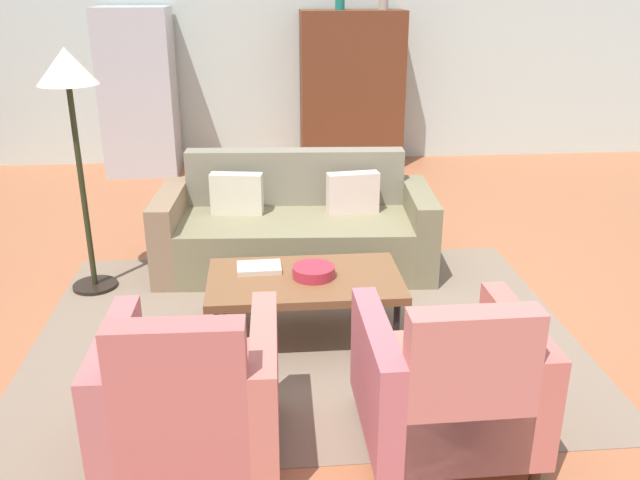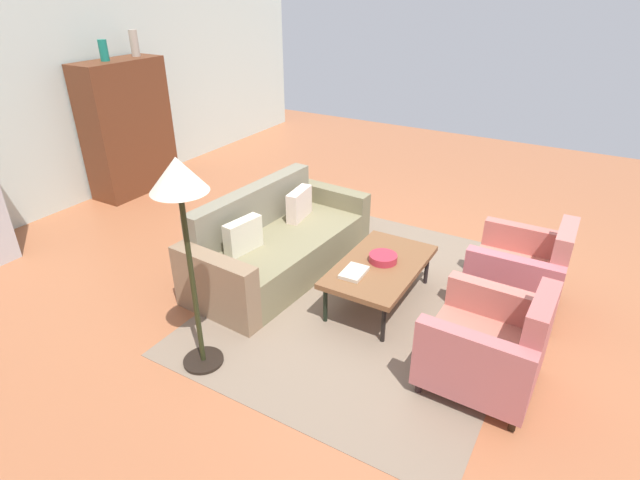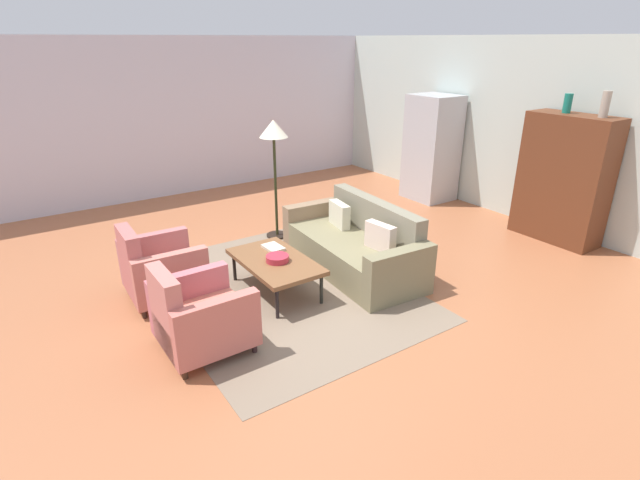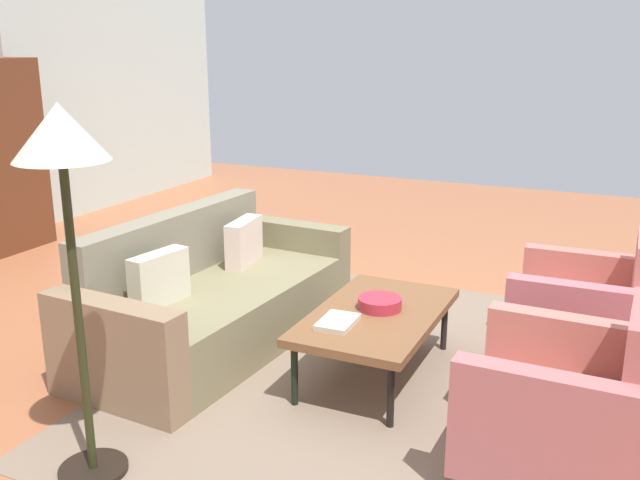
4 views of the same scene
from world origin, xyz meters
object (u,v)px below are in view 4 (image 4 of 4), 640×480
(fruit_bowl, at_px, (380,303))
(floor_lamp, at_px, (63,169))
(armchair_right, at_px, (593,318))
(couch, at_px, (209,301))
(book_stack, at_px, (338,322))
(coffee_table, at_px, (376,317))
(armchair_left, at_px, (572,410))

(fruit_bowl, xyz_separation_m, floor_lamp, (-1.55, 0.85, 1.00))
(armchair_right, distance_m, fruit_bowl, 1.29)
(couch, relative_size, book_stack, 7.61)
(armchair_right, height_order, floor_lamp, floor_lamp)
(couch, xyz_separation_m, coffee_table, (-0.01, -1.19, 0.09))
(couch, distance_m, coffee_table, 1.19)
(coffee_table, xyz_separation_m, book_stack, (-0.28, 0.13, 0.05))
(book_stack, bearing_deg, floor_lamp, 149.27)
(book_stack, bearing_deg, coffee_table, -24.96)
(book_stack, bearing_deg, couch, 74.84)
(armchair_right, xyz_separation_m, floor_lamp, (-2.10, 2.02, 1.10))
(coffee_table, bearing_deg, fruit_bowl, 0.00)
(armchair_left, distance_m, book_stack, 1.34)
(fruit_bowl, bearing_deg, armchair_right, -64.93)
(couch, xyz_separation_m, armchair_right, (0.60, -2.35, 0.06))
(couch, height_order, fruit_bowl, couch)
(coffee_table, height_order, floor_lamp, floor_lamp)
(couch, bearing_deg, floor_lamp, 16.12)
(armchair_right, bearing_deg, couch, 103.57)
(couch, relative_size, armchair_left, 2.45)
(coffee_table, relative_size, floor_lamp, 0.70)
(couch, relative_size, coffee_table, 1.79)
(fruit_bowl, bearing_deg, couch, 92.40)
(couch, distance_m, armchair_left, 2.43)
(armchair_left, bearing_deg, book_stack, 77.47)
(book_stack, relative_size, floor_lamp, 0.16)
(armchair_left, height_order, floor_lamp, floor_lamp)
(couch, relative_size, floor_lamp, 1.25)
(fruit_bowl, bearing_deg, floor_lamp, 151.19)
(book_stack, height_order, floor_lamp, floor_lamp)
(fruit_bowl, bearing_deg, coffee_table, -180.00)
(armchair_left, bearing_deg, couch, 76.91)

